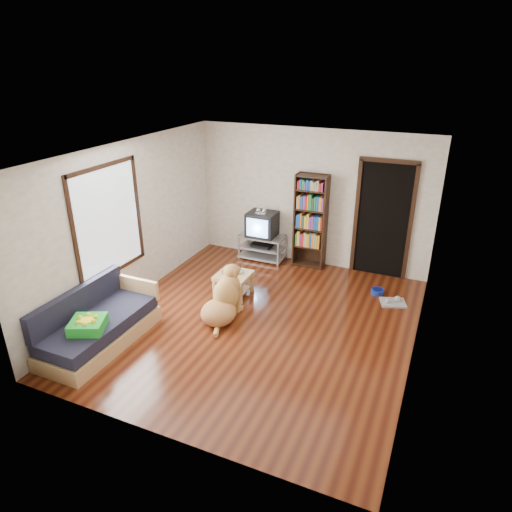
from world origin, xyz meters
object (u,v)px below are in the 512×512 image
at_px(bookshelf, 311,216).
at_px(sofa, 98,326).
at_px(coffee_table, 234,280).
at_px(dog, 224,300).
at_px(tv_stand, 262,246).
at_px(grey_rag, 393,303).
at_px(laptop, 233,274).
at_px(green_cushion, 88,325).
at_px(crt_tv, 263,224).
at_px(dog_bowl, 377,291).

relative_size(bookshelf, sofa, 1.00).
bearing_deg(bookshelf, coffee_table, -115.22).
xyz_separation_m(coffee_table, dog, (0.19, -0.72, 0.03)).
bearing_deg(tv_stand, grey_rag, -16.65).
height_order(grey_rag, coffee_table, coffee_table).
bearing_deg(coffee_table, laptop, -90.00).
bearing_deg(sofa, green_cushion, -67.23).
bearing_deg(tv_stand, dog, -81.54).
relative_size(crt_tv, sofa, 0.32).
bearing_deg(grey_rag, bookshelf, 152.75).
xyz_separation_m(laptop, bookshelf, (0.80, 1.72, 0.59)).
relative_size(tv_stand, coffee_table, 1.64).
xyz_separation_m(crt_tv, coffee_table, (0.15, -1.62, -0.46)).
relative_size(green_cushion, coffee_table, 0.79).
height_order(green_cushion, dog_bowl, green_cushion).
distance_m(laptop, grey_rag, 2.71).
xyz_separation_m(sofa, coffee_table, (1.13, 2.03, 0.02)).
bearing_deg(coffee_table, dog, -75.15).
bearing_deg(bookshelf, grey_rag, -27.25).
bearing_deg(bookshelf, laptop, -114.83).
xyz_separation_m(dog_bowl, bookshelf, (-1.45, 0.65, 0.96)).
bearing_deg(tv_stand, sofa, -105.02).
bearing_deg(laptop, green_cushion, -141.18).
relative_size(dog_bowl, tv_stand, 0.24).
distance_m(bookshelf, sofa, 4.26).
xyz_separation_m(grey_rag, dog, (-2.36, -1.51, 0.30)).
relative_size(grey_rag, dog, 0.38).
distance_m(green_cushion, crt_tv, 4.05).
bearing_deg(laptop, dog, -102.13).
xyz_separation_m(tv_stand, bookshelf, (0.95, 0.09, 0.73)).
xyz_separation_m(laptop, grey_rag, (2.55, 0.82, -0.40)).
distance_m(grey_rag, crt_tv, 2.92).
distance_m(laptop, crt_tv, 1.69).
height_order(grey_rag, sofa, sofa).
distance_m(grey_rag, dog, 2.82).
xyz_separation_m(tv_stand, sofa, (-0.97, -3.63, -0.01)).
height_order(tv_stand, sofa, sofa).
height_order(green_cushion, laptop, green_cushion).
distance_m(green_cushion, grey_rag, 4.75).
distance_m(grey_rag, sofa, 4.64).
bearing_deg(green_cushion, sofa, 88.01).
relative_size(dog_bowl, bookshelf, 0.12).
relative_size(bookshelf, coffee_table, 3.27).
bearing_deg(tv_stand, green_cushion, -102.22).
distance_m(coffee_table, dog, 0.75).
xyz_separation_m(grey_rag, tv_stand, (-2.70, 0.81, 0.25)).
distance_m(dog_bowl, coffee_table, 2.49).
xyz_separation_m(grey_rag, sofa, (-3.68, -2.82, 0.25)).
height_order(dog_bowl, tv_stand, tv_stand).
distance_m(laptop, coffee_table, 0.14).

